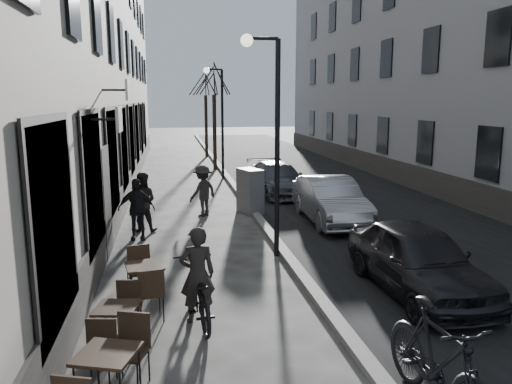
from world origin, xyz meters
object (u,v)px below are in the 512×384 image
object	(u,v)px
car_far	(278,179)
moped	(439,362)
tree_far	(205,83)
bistro_set_c	(145,281)
car_near	(418,259)
utility_cabinet	(250,191)
bicycle	(198,293)
streetlamp_far	(219,110)
bistro_set_a	(108,377)
car_mid	(330,200)
bistro_set_b	(117,325)
pedestrian_mid	(203,191)
streetlamp_near	(270,123)
pedestrian_far	(136,209)
tree_near	(214,79)
pedestrian_near	(142,202)

from	to	relation	value
car_far	moped	bearing A→B (deg)	-99.38
tree_far	bistro_set_c	xyz separation A→B (m)	(-2.85, -23.48, -4.19)
bistro_set_c	car_near	size ratio (longest dim) A/B	0.41
tree_far	moped	distance (m)	27.56
utility_cabinet	bicycle	bearing A→B (deg)	-124.20
car_far	moped	xyz separation A→B (m)	(-1.08, -13.89, 0.04)
streetlamp_far	bistro_set_a	world-z (taller)	streetlamp_far
car_mid	bistro_set_b	bearing A→B (deg)	-127.43
tree_far	utility_cabinet	bearing A→B (deg)	-89.30
car_mid	pedestrian_mid	bearing A→B (deg)	159.00
tree_far	pedestrian_mid	size ratio (longest dim) A/B	3.51
car_far	moped	world-z (taller)	moped
streetlamp_near	car_far	xyz separation A→B (m)	(1.85, 7.63, -2.54)
streetlamp_far	streetlamp_near	bearing A→B (deg)	-90.00
pedestrian_far	moped	xyz separation A→B (m)	(3.95, -8.28, -0.17)
car_near	car_mid	xyz separation A→B (m)	(0.11, 5.65, 0.00)
tree_near	moped	size ratio (longest dim) A/B	2.62
bistro_set_c	utility_cabinet	xyz separation A→B (m)	(3.05, 7.06, 0.25)
bistro_set_c	tree_far	bearing A→B (deg)	72.12
pedestrian_mid	pedestrian_far	distance (m)	3.09
utility_cabinet	pedestrian_mid	world-z (taller)	pedestrian_mid
pedestrian_near	car_mid	distance (m)	5.55
bistro_set_a	bistro_set_c	world-z (taller)	bistro_set_a
streetlamp_far	bistro_set_a	bearing A→B (deg)	-99.84
streetlamp_far	pedestrian_near	xyz separation A→B (m)	(-3.08, -9.12, -2.32)
bistro_set_c	car_far	size ratio (longest dim) A/B	0.38
pedestrian_far	car_far	bearing A→B (deg)	51.07
bistro_set_a	streetlamp_near	bearing A→B (deg)	80.71
utility_cabinet	moped	bearing A→B (deg)	-106.21
bistro_set_b	utility_cabinet	world-z (taller)	utility_cabinet
tree_far	bicycle	distance (m)	24.68
utility_cabinet	pedestrian_mid	bearing A→B (deg)	165.88
streetlamp_far	pedestrian_mid	world-z (taller)	streetlamp_far
moped	car_mid	bearing A→B (deg)	75.06
bistro_set_a	pedestrian_near	bearing A→B (deg)	109.37
streetlamp_near	moped	world-z (taller)	streetlamp_near
pedestrian_mid	car_far	world-z (taller)	pedestrian_mid
streetlamp_near	tree_far	distance (m)	21.05
car_mid	bicycle	bearing A→B (deg)	-124.28
moped	tree_near	bearing A→B (deg)	87.40
streetlamp_far	pedestrian_far	bearing A→B (deg)	-107.69
utility_cabinet	pedestrian_mid	xyz separation A→B (m)	(-1.55, -0.13, 0.08)
bistro_set_a	bicycle	bearing A→B (deg)	82.79
bistro_set_a	car_near	distance (m)	6.16
utility_cabinet	pedestrian_far	world-z (taller)	pedestrian_far
bistro_set_a	car_mid	xyz separation A→B (m)	(5.53, 8.58, 0.19)
streetlamp_near	car_near	world-z (taller)	streetlamp_near
streetlamp_near	pedestrian_near	distance (m)	4.81
bistro_set_c	pedestrian_far	world-z (taller)	pedestrian_far
tree_far	pedestrian_mid	distance (m)	17.05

